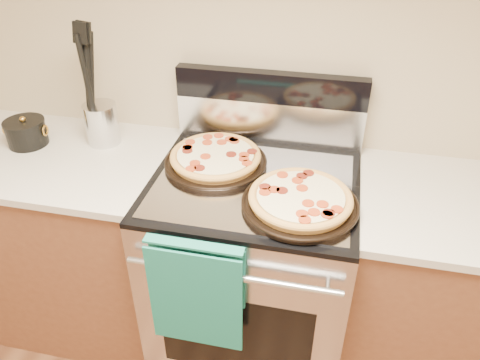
% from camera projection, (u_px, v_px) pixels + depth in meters
% --- Properties ---
extents(wall_back, '(4.00, 0.00, 4.00)m').
position_uv_depth(wall_back, '(274.00, 35.00, 1.76)').
color(wall_back, '#C8B690').
rests_on(wall_back, ground).
extents(range_body, '(0.76, 0.68, 0.90)m').
position_uv_depth(range_body, '(253.00, 273.00, 1.98)').
color(range_body, '#B7B7BC').
rests_on(range_body, ground).
extents(oven_window, '(0.56, 0.01, 0.40)m').
position_uv_depth(oven_window, '(235.00, 337.00, 1.71)').
color(oven_window, black).
rests_on(oven_window, range_body).
extents(cooktop, '(0.76, 0.68, 0.02)m').
position_uv_depth(cooktop, '(255.00, 183.00, 1.72)').
color(cooktop, black).
rests_on(cooktop, range_body).
extents(backsplash_lower, '(0.76, 0.06, 0.18)m').
position_uv_depth(backsplash_lower, '(269.00, 121.00, 1.92)').
color(backsplash_lower, silver).
rests_on(backsplash_lower, cooktop).
extents(backsplash_upper, '(0.76, 0.06, 0.12)m').
position_uv_depth(backsplash_upper, '(271.00, 87.00, 1.83)').
color(backsplash_upper, black).
rests_on(backsplash_upper, backsplash_lower).
extents(oven_handle, '(0.70, 0.03, 0.03)m').
position_uv_depth(oven_handle, '(232.00, 277.00, 1.48)').
color(oven_handle, silver).
rests_on(oven_handle, range_body).
extents(dish_towel, '(0.32, 0.05, 0.42)m').
position_uv_depth(dish_towel, '(197.00, 292.00, 1.56)').
color(dish_towel, '#177364').
rests_on(dish_towel, oven_handle).
extents(foil_sheet, '(0.70, 0.55, 0.01)m').
position_uv_depth(foil_sheet, '(253.00, 184.00, 1.69)').
color(foil_sheet, gray).
rests_on(foil_sheet, cooktop).
extents(cabinet_left, '(1.00, 0.62, 0.88)m').
position_uv_depth(cabinet_left, '(68.00, 240.00, 2.16)').
color(cabinet_left, brown).
rests_on(cabinet_left, ground).
extents(countertop_left, '(1.02, 0.64, 0.03)m').
position_uv_depth(countertop_left, '(45.00, 156.00, 1.91)').
color(countertop_left, beige).
rests_on(countertop_left, cabinet_left).
extents(cabinet_right, '(1.00, 0.62, 0.88)m').
position_uv_depth(cabinet_right, '(472.00, 303.00, 1.85)').
color(cabinet_right, brown).
rests_on(cabinet_right, ground).
extents(pepperoni_pizza_back, '(0.50, 0.50, 0.05)m').
position_uv_depth(pepperoni_pizza_back, '(216.00, 158.00, 1.78)').
color(pepperoni_pizza_back, gold).
rests_on(pepperoni_pizza_back, foil_sheet).
extents(pepperoni_pizza_front, '(0.45, 0.45, 0.05)m').
position_uv_depth(pepperoni_pizza_front, '(300.00, 200.00, 1.56)').
color(pepperoni_pizza_front, gold).
rests_on(pepperoni_pizza_front, foil_sheet).
extents(utensil_crock, '(0.18, 0.18, 0.17)m').
position_uv_depth(utensil_crock, '(102.00, 124.00, 1.93)').
color(utensil_crock, silver).
rests_on(utensil_crock, countertop_left).
extents(saucepan, '(0.18, 0.18, 0.10)m').
position_uv_depth(saucepan, '(27.00, 133.00, 1.94)').
color(saucepan, black).
rests_on(saucepan, countertop_left).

